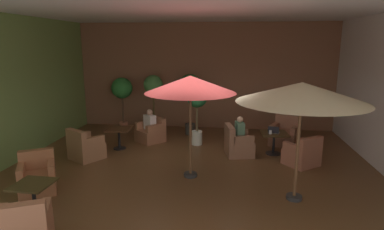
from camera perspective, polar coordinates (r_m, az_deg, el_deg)
name	(u,v)px	position (r m, az deg, el deg)	size (l,w,h in m)	color
ground_plane	(190,172)	(8.24, -0.38, -9.93)	(9.54, 8.94, 0.02)	brown
wall_back_brick	(205,76)	(12.08, 2.27, 6.82)	(9.54, 0.08, 3.88)	brown
wall_left_accent	(6,91)	(9.53, -29.95, 3.64)	(0.08, 8.94, 3.88)	#72964B
ceiling_slab	(190,8)	(7.65, -0.42, 18.33)	(9.54, 8.94, 0.06)	white
cafe_table_front_left	(274,138)	(9.61, 14.23, -3.92)	(0.81, 0.81, 0.63)	black
armchair_front_left_north	(302,154)	(8.99, 18.86, -6.56)	(1.02, 1.02, 0.81)	#A26046
armchair_front_left_east	(285,134)	(10.62, 16.05, -3.28)	(1.06, 1.05, 0.91)	#945D43
armchair_front_left_south	(238,144)	(9.38, 8.06, -5.09)	(0.88, 0.94, 0.87)	#946449
cafe_table_front_right	(119,133)	(10.01, -12.73, -3.15)	(0.75, 0.75, 0.63)	black
armchair_front_right_north	(85,148)	(9.43, -18.25, -5.48)	(1.06, 1.05, 0.87)	#9A6845
armchair_front_right_east	(151,132)	(10.64, -7.21, -3.07)	(1.06, 1.06, 0.77)	#9A5E3F
cafe_table_mid_center	(34,192)	(6.77, -26.11, -12.04)	(0.69, 0.69, 0.63)	black
armchair_mid_center_north	(38,177)	(7.87, -25.53, -9.79)	(1.01, 1.03, 0.85)	#995B38
patio_umbrella_tall_red	(302,93)	(6.55, 18.75, 3.71)	(2.52, 2.52, 2.41)	#2D2D2D
patio_umbrella_center_beige	(190,85)	(7.36, -0.29, 5.31)	(2.10, 2.10, 2.42)	#2D2D2D
potted_tree_left_corner	(190,90)	(11.13, -0.34, 4.48)	(0.74, 0.74, 2.12)	#39362F
potted_tree_mid_left	(122,91)	(11.98, -12.20, 4.18)	(0.75, 0.75, 1.94)	#AE6A4B
potted_tree_mid_right	(197,104)	(9.99, 0.88, 1.93)	(0.63, 0.63, 1.83)	silver
potted_tree_right_corner	(154,95)	(11.54, -6.79, 3.52)	(0.68, 0.68, 2.05)	#3B2C33
patron_blue_shirt	(240,130)	(9.27, 8.38, -2.58)	(0.28, 0.43, 0.68)	#537C5C
patron_by_window	(150,121)	(10.52, -7.44, -1.01)	(0.45, 0.44, 0.66)	silver
iced_drink_cup	(270,132)	(9.40, 13.64, -2.94)	(0.08, 0.08, 0.11)	white
open_laptop	(274,131)	(9.54, 14.17, -2.78)	(0.36, 0.30, 0.20)	#9EA0A5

